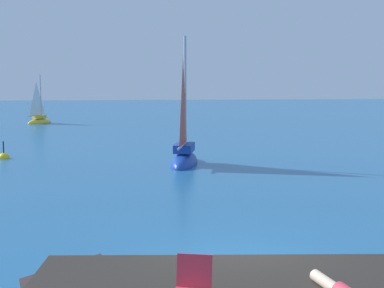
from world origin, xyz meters
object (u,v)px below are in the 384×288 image
at_px(sailboat_near, 184,157).
at_px(sailboat_far, 39,120).
at_px(marker_buoy, 4,158).
at_px(beach_chair, 193,285).

xyz_separation_m(sailboat_near, sailboat_far, (-10.91, 21.88, -0.09)).
bearing_deg(marker_buoy, sailboat_far, 96.61).
distance_m(sailboat_near, sailboat_far, 24.45).
distance_m(sailboat_near, marker_buoy, 9.01).
height_order(sailboat_near, beach_chair, sailboat_near).
distance_m(beach_chair, marker_buoy, 20.19).
distance_m(sailboat_far, beach_chair, 39.36).
bearing_deg(beach_chair, marker_buoy, -144.86).
xyz_separation_m(sailboat_far, marker_buoy, (2.25, -19.42, -0.24)).
bearing_deg(sailboat_far, beach_chair, -126.35).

